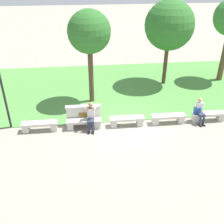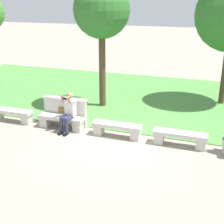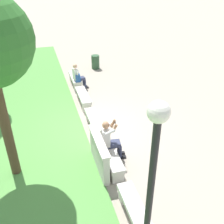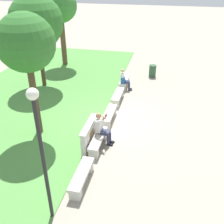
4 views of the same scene
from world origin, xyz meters
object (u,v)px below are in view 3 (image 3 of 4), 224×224
bench_main (135,212)px  bench_mid (95,122)px  bench_end (75,79)px  person_photographer (110,138)px  bench_far (83,97)px  lamp_post (151,190)px  bench_near (111,157)px  backpack (78,78)px  person_distant (78,76)px  trash_bin (95,62)px

bench_main → bench_mid: bearing=0.0°
bench_end → person_photographer: person_photographer is taller
bench_main → bench_mid: size_ratio=1.00×
bench_far → lamp_post: bearing=176.7°
bench_near → bench_far: same height
lamp_post → bench_main: bearing=-17.1°
backpack → lamp_post: size_ratio=0.11×
bench_near → person_distant: 5.53m
bench_far → person_distant: person_distant is taller
bench_mid → bench_end: same height
bench_near → trash_bin: trash_bin is taller
bench_main → trash_bin: (9.95, -1.48, 0.09)m
person_distant → lamp_post: lamp_post is taller
trash_bin → lamp_post: lamp_post is taller
trash_bin → person_distant: bearing=149.6°
person_photographer → bench_mid: bearing=2.6°
bench_far → bench_main: bearing=180.0°
bench_near → bench_mid: same height
bench_near → bench_end: same height
bench_end → person_photographer: (-5.71, -0.08, 0.45)m
backpack → trash_bin: bearing=-29.7°
person_distant → trash_bin: size_ratio=1.68×
bench_mid → backpack: 3.40m
bench_main → bench_near: bearing=0.0°
bench_end → lamp_post: bearing=177.4°
bench_far → trash_bin: 4.17m
person_distant → trash_bin: person_distant is taller
bench_far → trash_bin: size_ratio=2.16×
bench_end → person_photographer: size_ratio=1.23×
bench_near → backpack: 5.42m
person_distant → person_photographer: bearing=-179.9°
person_photographer → trash_bin: 7.73m
bench_main → backpack: backpack is taller
person_distant → lamp_post: size_ratio=0.32×
bench_near → lamp_post: 4.15m
bench_near → person_photographer: bearing=-12.8°
bench_end → bench_mid: bearing=180.0°
trash_bin → bench_far: bearing=159.2°
person_distant → bench_mid: bearing=178.9°
trash_bin → lamp_post: (-11.36, 1.91, 2.22)m
bench_main → lamp_post: lamp_post is taller
bench_mid → backpack: (3.39, -0.04, 0.34)m
bench_near → person_photographer: (0.34, -0.08, 0.45)m
person_distant → trash_bin: 2.81m
person_distant → lamp_post: (-8.95, 0.50, 1.92)m
bench_main → bench_end: size_ratio=1.00×
trash_bin → bench_main: bearing=171.5°
person_distant → backpack: bearing=167.5°
bench_mid → trash_bin: 6.10m
bench_end → backpack: bearing=-176.5°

